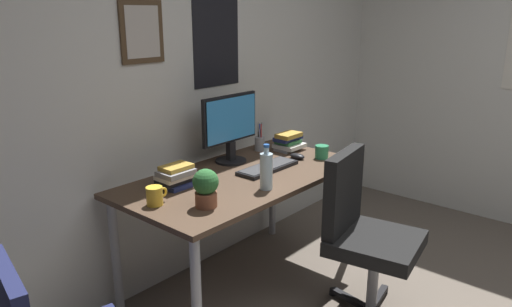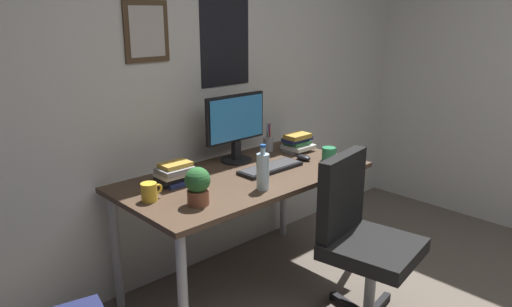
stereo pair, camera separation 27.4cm
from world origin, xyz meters
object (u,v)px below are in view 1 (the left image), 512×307
monitor (230,126)px  potted_plant (206,187)px  water_bottle (266,170)px  book_stack_left (176,176)px  coffee_mug_near (322,152)px  pen_cup (260,143)px  coffee_mug_far (155,196)px  book_stack_right (288,142)px  keyboard (268,167)px  computer_mouse (297,156)px  office_chair (363,228)px

monitor → potted_plant: (-0.62, -0.42, -0.13)m
water_bottle → book_stack_left: size_ratio=1.23×
coffee_mug_near → pen_cup: size_ratio=0.63×
coffee_mug_far → book_stack_right: 1.24m
potted_plant → book_stack_right: 1.13m
potted_plant → pen_cup: (0.94, 0.45, -0.05)m
keyboard → water_bottle: bearing=-142.2°
water_bottle → pen_cup: bearing=43.0°
coffee_mug_near → book_stack_left: bearing=162.9°
monitor → coffee_mug_far: bearing=-164.6°
computer_mouse → book_stack_right: book_stack_right is taller
monitor → keyboard: (0.03, -0.28, -0.23)m
office_chair → book_stack_right: (0.38, 0.81, 0.28)m
water_bottle → potted_plant: water_bottle is taller
keyboard → computer_mouse: (0.30, -0.00, 0.01)m
keyboard → coffee_mug_far: (-0.80, 0.07, 0.04)m
office_chair → book_stack_left: size_ratio=4.64×
potted_plant → pen_cup: size_ratio=0.98×
pen_cup → book_stack_left: size_ratio=0.98×
water_bottle → coffee_mug_near: size_ratio=2.00×
office_chair → potted_plant: (-0.70, 0.50, 0.32)m
office_chair → computer_mouse: 0.72m
monitor → computer_mouse: 0.49m
coffee_mug_far → computer_mouse: bearing=-3.8°
computer_mouse → water_bottle: water_bottle is taller
monitor → book_stack_right: 0.51m
keyboard → coffee_mug_near: 0.44m
office_chair → potted_plant: bearing=144.5°
keyboard → pen_cup: (0.29, 0.31, 0.04)m
book_stack_left → office_chair: bearing=-53.1°
water_bottle → coffee_mug_far: bearing=152.7°
book_stack_left → book_stack_right: bearing=-1.0°
computer_mouse → potted_plant: (-0.95, -0.14, 0.09)m
coffee_mug_far → book_stack_right: bearing=4.5°
book_stack_right → keyboard: bearing=-158.8°
water_bottle → coffee_mug_far: 0.61m
keyboard → monitor: bearing=97.1°
monitor → potted_plant: monitor is taller
computer_mouse → office_chair: bearing=-111.6°
keyboard → coffee_mug_near: bearing=-16.0°
water_bottle → potted_plant: bearing=170.1°
coffee_mug_near → coffee_mug_far: size_ratio=1.05×
coffee_mug_near → book_stack_left: (-0.99, 0.30, 0.02)m
potted_plant → book_stack_right: bearing=15.8°
computer_mouse → pen_cup: pen_cup is taller
monitor → office_chair: bearing=-84.9°
book_stack_left → coffee_mug_near: bearing=-17.1°
water_bottle → book_stack_left: 0.50m
book_stack_right → pen_cup: bearing=133.5°
potted_plant → monitor: bearing=34.3°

